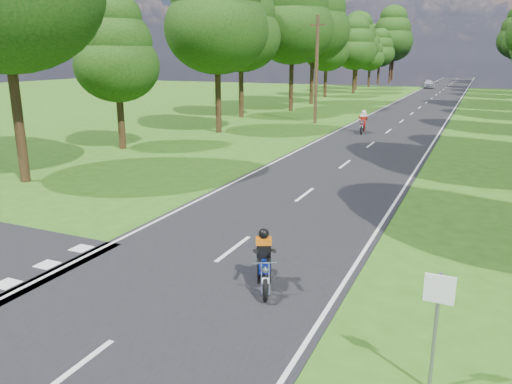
% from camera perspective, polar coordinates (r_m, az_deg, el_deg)
% --- Properties ---
extents(ground, '(160.00, 160.00, 0.00)m').
position_cam_1_polar(ground, '(12.12, -6.93, -9.74)').
color(ground, '#2B5814').
rests_on(ground, ground).
extents(main_road, '(7.00, 140.00, 0.02)m').
position_cam_1_polar(main_road, '(59.84, 18.88, 9.65)').
color(main_road, black).
rests_on(main_road, ground).
extents(road_markings, '(7.40, 140.00, 0.01)m').
position_cam_1_polar(road_markings, '(58.00, 18.55, 9.53)').
color(road_markings, silver).
rests_on(road_markings, main_road).
extents(treeline, '(40.00, 115.35, 14.78)m').
position_cam_1_polar(treeline, '(69.61, 21.61, 16.91)').
color(treeline, black).
rests_on(treeline, ground).
extents(telegraph_pole, '(1.20, 0.26, 8.00)m').
position_cam_1_polar(telegraph_pole, '(39.17, 6.92, 13.71)').
color(telegraph_pole, '#382616').
rests_on(telegraph_pole, ground).
extents(road_sign, '(0.45, 0.07, 2.00)m').
position_cam_1_polar(road_sign, '(8.25, 19.98, -12.88)').
color(road_sign, slate).
rests_on(road_sign, ground).
extents(rider_near_blue, '(1.18, 1.68, 1.34)m').
position_cam_1_polar(rider_near_blue, '(11.31, 0.92, -7.70)').
color(rider_near_blue, '#0D2294').
rests_on(rider_near_blue, main_road).
extents(rider_far_red, '(0.80, 1.90, 1.54)m').
position_cam_1_polar(rider_far_red, '(34.77, 12.13, 7.86)').
color(rider_far_red, '#B50D11').
rests_on(rider_far_red, main_road).
extents(distant_car, '(2.46, 4.31, 1.38)m').
position_cam_1_polar(distant_car, '(86.90, 19.08, 11.63)').
color(distant_car, silver).
rests_on(distant_car, main_road).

